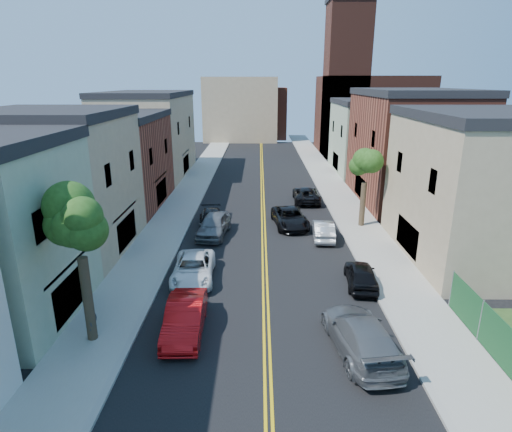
{
  "coord_description": "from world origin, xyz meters",
  "views": [
    {
      "loc": [
        -0.36,
        -2.69,
        11.3
      ],
      "look_at": [
        -0.58,
        26.53,
        2.0
      ],
      "focal_mm": 29.9,
      "sensor_mm": 36.0,
      "label": 1
    }
  ],
  "objects_px": {
    "black_car_right": "(361,275)",
    "grey_car_right": "(361,335)",
    "dark_car_right_far": "(306,195)",
    "pedestrian_left": "(92,321)",
    "grey_car_left": "(214,225)",
    "silver_car_right": "(323,230)",
    "black_car_left": "(212,220)",
    "red_sedan": "(185,318)",
    "black_suv_lane": "(290,218)",
    "white_pickup": "(193,269)"
  },
  "relations": [
    {
      "from": "black_car_right",
      "to": "grey_car_right",
      "type": "bearing_deg",
      "value": 81.85
    },
    {
      "from": "grey_car_left",
      "to": "black_car_left",
      "type": "bearing_deg",
      "value": 108.31
    },
    {
      "from": "black_car_left",
      "to": "red_sedan",
      "type": "bearing_deg",
      "value": -96.03
    },
    {
      "from": "black_car_right",
      "to": "pedestrian_left",
      "type": "height_order",
      "value": "pedestrian_left"
    },
    {
      "from": "grey_car_right",
      "to": "dark_car_right_far",
      "type": "xyz_separation_m",
      "value": [
        0.17,
        24.14,
        -0.1
      ]
    },
    {
      "from": "grey_car_left",
      "to": "black_car_left",
      "type": "distance_m",
      "value": 1.77
    },
    {
      "from": "silver_car_right",
      "to": "black_suv_lane",
      "type": "xyz_separation_m",
      "value": [
        -2.29,
        2.82,
        0.04
      ]
    },
    {
      "from": "red_sedan",
      "to": "pedestrian_left",
      "type": "height_order",
      "value": "pedestrian_left"
    },
    {
      "from": "black_suv_lane",
      "to": "white_pickup",
      "type": "bearing_deg",
      "value": -130.54
    },
    {
      "from": "red_sedan",
      "to": "pedestrian_left",
      "type": "relative_size",
      "value": 2.89
    },
    {
      "from": "red_sedan",
      "to": "black_suv_lane",
      "type": "bearing_deg",
      "value": 67.22
    },
    {
      "from": "pedestrian_left",
      "to": "dark_car_right_far",
      "type": "bearing_deg",
      "value": -22.48
    },
    {
      "from": "white_pickup",
      "to": "silver_car_right",
      "type": "relative_size",
      "value": 1.21
    },
    {
      "from": "pedestrian_left",
      "to": "white_pickup",
      "type": "bearing_deg",
      "value": -25.22
    },
    {
      "from": "black_suv_lane",
      "to": "pedestrian_left",
      "type": "height_order",
      "value": "pedestrian_left"
    },
    {
      "from": "white_pickup",
      "to": "silver_car_right",
      "type": "height_order",
      "value": "white_pickup"
    },
    {
      "from": "red_sedan",
      "to": "pedestrian_left",
      "type": "xyz_separation_m",
      "value": [
        -4.05,
        -0.67,
        0.19
      ]
    },
    {
      "from": "grey_car_left",
      "to": "grey_car_right",
      "type": "distance_m",
      "value": 16.55
    },
    {
      "from": "dark_car_right_far",
      "to": "grey_car_right",
      "type": "bearing_deg",
      "value": 90.61
    },
    {
      "from": "silver_car_right",
      "to": "black_car_right",
      "type": "bearing_deg",
      "value": 101.38
    },
    {
      "from": "white_pickup",
      "to": "pedestrian_left",
      "type": "height_order",
      "value": "pedestrian_left"
    },
    {
      "from": "silver_car_right",
      "to": "grey_car_right",
      "type": "bearing_deg",
      "value": 91.89
    },
    {
      "from": "grey_car_left",
      "to": "pedestrian_left",
      "type": "height_order",
      "value": "pedestrian_left"
    },
    {
      "from": "dark_car_right_far",
      "to": "pedestrian_left",
      "type": "bearing_deg",
      "value": 63.73
    },
    {
      "from": "grey_car_left",
      "to": "silver_car_right",
      "type": "relative_size",
      "value": 1.19
    },
    {
      "from": "black_suv_lane",
      "to": "black_car_left",
      "type": "bearing_deg",
      "value": 177.08
    },
    {
      "from": "black_suv_lane",
      "to": "pedestrian_left",
      "type": "relative_size",
      "value": 3.2
    },
    {
      "from": "grey_car_left",
      "to": "white_pickup",
      "type": "bearing_deg",
      "value": -86.29
    },
    {
      "from": "red_sedan",
      "to": "black_car_left",
      "type": "relative_size",
      "value": 1.01
    },
    {
      "from": "black_car_right",
      "to": "black_car_left",
      "type": "bearing_deg",
      "value": -41.2
    },
    {
      "from": "grey_car_right",
      "to": "pedestrian_left",
      "type": "relative_size",
      "value": 3.44
    },
    {
      "from": "black_car_right",
      "to": "dark_car_right_far",
      "type": "relative_size",
      "value": 0.77
    },
    {
      "from": "grey_car_right",
      "to": "pedestrian_left",
      "type": "distance_m",
      "value": 11.92
    },
    {
      "from": "white_pickup",
      "to": "black_car_left",
      "type": "bearing_deg",
      "value": 86.89
    },
    {
      "from": "black_car_right",
      "to": "black_suv_lane",
      "type": "distance_m",
      "value": 11.05
    },
    {
      "from": "red_sedan",
      "to": "black_car_right",
      "type": "height_order",
      "value": "red_sedan"
    },
    {
      "from": "pedestrian_left",
      "to": "grey_car_right",
      "type": "bearing_deg",
      "value": -88.83
    },
    {
      "from": "grey_car_right",
      "to": "black_car_right",
      "type": "relative_size",
      "value": 1.4
    },
    {
      "from": "dark_car_right_far",
      "to": "grey_car_left",
      "type": "bearing_deg",
      "value": 51.07
    },
    {
      "from": "red_sedan",
      "to": "grey_car_left",
      "type": "distance_m",
      "value": 13.15
    },
    {
      "from": "red_sedan",
      "to": "dark_car_right_far",
      "type": "bearing_deg",
      "value": 68.88
    },
    {
      "from": "dark_car_right_far",
      "to": "pedestrian_left",
      "type": "relative_size",
      "value": 3.17
    },
    {
      "from": "black_car_left",
      "to": "black_suv_lane",
      "type": "bearing_deg",
      "value": -2.77
    },
    {
      "from": "black_car_right",
      "to": "black_suv_lane",
      "type": "relative_size",
      "value": 0.77
    },
    {
      "from": "white_pickup",
      "to": "black_car_right",
      "type": "xyz_separation_m",
      "value": [
        9.73,
        -0.73,
        -0.02
      ]
    },
    {
      "from": "red_sedan",
      "to": "grey_car_right",
      "type": "xyz_separation_m",
      "value": [
        7.84,
        -1.43,
        0.04
      ]
    },
    {
      "from": "red_sedan",
      "to": "grey_car_left",
      "type": "xyz_separation_m",
      "value": [
        0.0,
        13.15,
        0.06
      ]
    },
    {
      "from": "black_car_right",
      "to": "pedestrian_left",
      "type": "relative_size",
      "value": 2.46
    },
    {
      "from": "white_pickup",
      "to": "pedestrian_left",
      "type": "relative_size",
      "value": 3.08
    },
    {
      "from": "black_car_left",
      "to": "black_suv_lane",
      "type": "height_order",
      "value": "black_suv_lane"
    }
  ]
}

